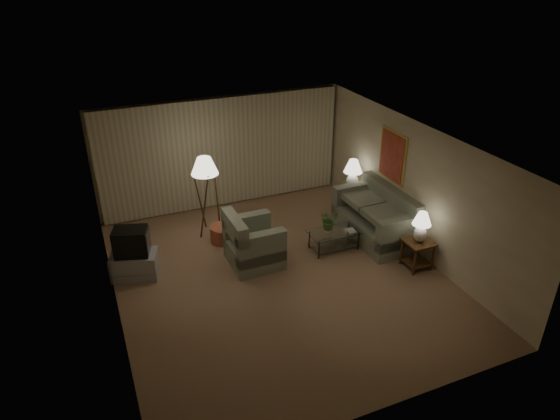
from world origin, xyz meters
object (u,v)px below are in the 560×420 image
object	(u,v)px
crt_tv	(131,242)
vase	(328,230)
side_table_far	(351,197)
armchair	(254,244)
coffee_table	(334,237)
floor_lamp	(207,195)
side_table_near	(418,249)
table_lamp_near	(421,224)
table_lamp_far	(353,172)
tv_cabinet	(135,265)
sofa	(374,219)
ottoman	(223,234)

from	to	relation	value
crt_tv	vase	size ratio (longest dim) A/B	4.66
side_table_far	crt_tv	bearing A→B (deg)	-171.93
armchair	coffee_table	xyz separation A→B (m)	(1.73, -0.16, -0.16)
armchair	floor_lamp	size ratio (longest dim) A/B	0.59
armchair	vase	bearing A→B (deg)	-96.38
side_table_near	table_lamp_near	distance (m)	0.56
side_table_near	table_lamp_far	size ratio (longest dim) A/B	0.80
side_table_far	table_lamp_far	world-z (taller)	table_lamp_far
side_table_far	tv_cabinet	bearing A→B (deg)	-171.93
crt_tv	floor_lamp	world-z (taller)	floor_lamp
armchair	table_lamp_far	xyz separation A→B (m)	(2.91, 1.19, 0.60)
side_table_near	crt_tv	xyz separation A→B (m)	(-5.20, 1.86, 0.36)
floor_lamp	coffee_table	bearing A→B (deg)	-37.14
coffee_table	tv_cabinet	world-z (taller)	tv_cabinet
vase	side_table_near	bearing A→B (deg)	-43.22
table_lamp_near	vase	world-z (taller)	table_lamp_near
table_lamp_far	coffee_table	world-z (taller)	table_lamp_far
sofa	side_table_far	distance (m)	1.26
coffee_table	ottoman	distance (m)	2.40
vase	armchair	bearing A→B (deg)	174.07
side_table_far	table_lamp_near	size ratio (longest dim) A/B	0.95
coffee_table	crt_tv	distance (m)	4.10
floor_lamp	armchair	bearing A→B (deg)	-71.44
side_table_near	table_lamp_near	xyz separation A→B (m)	(0.00, 0.00, 0.56)
table_lamp_near	table_lamp_far	xyz separation A→B (m)	(0.00, 2.60, 0.07)
table_lamp_far	crt_tv	xyz separation A→B (m)	(-5.20, -0.74, -0.27)
sofa	side_table_near	distance (m)	1.36
table_lamp_near	coffee_table	size ratio (longest dim) A/B	0.59
sofa	vase	size ratio (longest dim) A/B	12.95
vase	tv_cabinet	bearing A→B (deg)	171.00
ottoman	vase	size ratio (longest dim) A/B	3.43
side_table_near	crt_tv	size ratio (longest dim) A/B	0.82
crt_tv	floor_lamp	bearing A→B (deg)	48.83
tv_cabinet	armchair	bearing A→B (deg)	6.18
table_lamp_far	coffee_table	xyz separation A→B (m)	(-1.18, -1.35, -0.77)
table_lamp_near	ottoman	xyz separation A→B (m)	(-3.25, 2.47, -0.79)
side_table_near	ottoman	size ratio (longest dim) A/B	1.12
crt_tv	floor_lamp	size ratio (longest dim) A/B	0.41
table_lamp_far	table_lamp_near	bearing A→B (deg)	-90.00
table_lamp_far	vase	distance (m)	1.97
side_table_far	crt_tv	world-z (taller)	crt_tv
sofa	table_lamp_far	distance (m)	1.39
tv_cabinet	table_lamp_near	bearing A→B (deg)	-2.45
floor_lamp	vase	xyz separation A→B (m)	(2.10, -1.70, -0.45)
table_lamp_near	crt_tv	bearing A→B (deg)	160.29
armchair	tv_cabinet	distance (m)	2.34
coffee_table	crt_tv	world-z (taller)	crt_tv
ottoman	armchair	bearing A→B (deg)	-72.17
coffee_table	ottoman	xyz separation A→B (m)	(-2.07, 1.22, -0.10)
table_lamp_near	table_lamp_far	distance (m)	2.60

